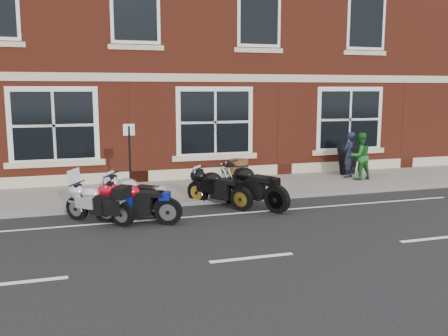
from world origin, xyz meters
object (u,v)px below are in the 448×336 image
Objects in this scene: moto_touring_silver at (98,201)px; moto_sport_black at (218,187)px; moto_sport_red at (136,201)px; pedestrian_right at (360,156)px; pedestrian_left at (349,155)px; barrel_planter at (239,170)px; moto_sport_silver at (135,195)px; moto_naked_black at (251,185)px; a_board_sign at (348,160)px; parking_sign at (130,158)px.

moto_touring_silver is 0.86× the size of moto_sport_black.
moto_sport_red is 8.13m from pedestrian_right.
pedestrian_left reaches higher than barrel_planter.
pedestrian_right reaches higher than pedestrian_left.
moto_touring_silver is 0.93m from moto_sport_silver.
moto_naked_black reaches higher than moto_sport_black.
pedestrian_right is (4.57, 2.16, 0.28)m from moto_naked_black.
pedestrian_left is 0.71m from a_board_sign.
moto_sport_silver is at bearing -90.00° from parking_sign.
moto_sport_red is at bearing -167.18° from a_board_sign.
moto_sport_red is at bearing -143.78° from moto_sport_silver.
a_board_sign is at bearing -150.45° from pedestrian_left.
pedestrian_right is at bearing 80.08° from pedestrian_left.
parking_sign reaches higher than moto_naked_black.
parking_sign reaches higher than pedestrian_right.
pedestrian_left is at bearing -42.00° from moto_sport_red.
moto_sport_black is 1.10× the size of pedestrian_left.
moto_sport_black is at bearing 125.97° from moto_naked_black.
moto_sport_red is at bearing -92.02° from parking_sign.
moto_sport_silver is 0.81× the size of parking_sign.
barrel_planter is at bearing -17.16° from pedestrian_right.
pedestrian_left is 1.00× the size of pedestrian_right.
moto_sport_red is 1.14× the size of moto_sport_black.
pedestrian_left is (8.28, 2.91, 0.38)m from moto_touring_silver.
moto_sport_black is at bearing -36.94° from moto_sport_silver.
moto_touring_silver is 0.70× the size of moto_naked_black.
pedestrian_left is (7.39, 2.66, 0.34)m from moto_sport_silver.
parking_sign is (0.00, 0.96, 0.76)m from moto_sport_silver.
moto_sport_black is at bearing 14.98° from pedestrian_right.
barrel_planter is at bearing 23.69° from moto_sport_black.
moto_sport_red reaches higher than barrel_planter.
parking_sign is (0.89, 1.21, 0.81)m from moto_touring_silver.
pedestrian_right is 1.03m from a_board_sign.
moto_sport_black is 0.85m from moto_naked_black.
moto_sport_silver reaches higher than barrel_planter.
a_board_sign is at bearing -103.12° from pedestrian_right.
moto_sport_black is at bearing -8.29° from pedestrian_left.
parking_sign is at bearing -18.48° from pedestrian_left.
pedestrian_left is (7.45, 3.25, 0.36)m from moto_sport_red.
moto_sport_red is at bearing 16.78° from pedestrian_right.
moto_sport_silver is 0.80× the size of moto_naked_black.
barrel_planter is (4.60, 3.42, -0.03)m from moto_touring_silver.
moto_touring_silver is 5.74m from barrel_planter.
barrel_planter is at bearing 46.45° from moto_naked_black.
barrel_planter is (1.50, 2.73, -0.06)m from moto_sport_black.
moto_sport_red is at bearing -69.71° from moto_touring_silver.
barrel_planter is (3.77, 3.76, -0.06)m from moto_sport_red.
barrel_planter is (-3.68, 0.51, -0.42)m from pedestrian_left.
pedestrian_right is 1.53× the size of a_board_sign.
parking_sign reaches higher than moto_sport_black.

